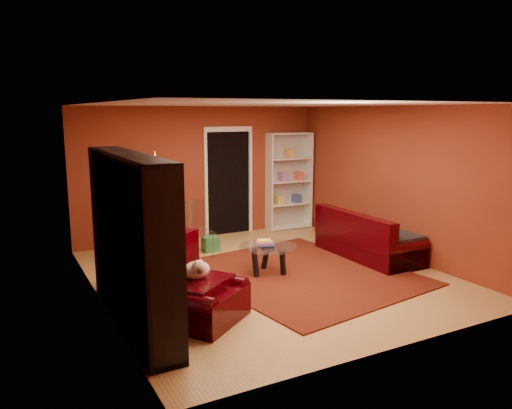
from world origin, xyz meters
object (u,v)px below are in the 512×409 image
gift_box_red (145,242)px  coffee_table (268,260)px  gift_box_teal (158,241)px  acrylic_chair (198,233)px  christmas_tree (157,206)px  white_bookshelf (289,181)px  rug (301,274)px  gift_box_green (210,244)px  dog (197,270)px  sofa (369,234)px  media_unit (131,240)px  armchair (198,288)px

gift_box_red → coffee_table: 2.74m
gift_box_teal → acrylic_chair: acrylic_chair is taller
christmas_tree → white_bookshelf: white_bookshelf is taller
rug → gift_box_green: 2.02m
dog → sofa: (3.58, 1.04, -0.19)m
coffee_table → rug: bearing=-28.3°
rug → coffee_table: (-0.45, 0.24, 0.22)m
christmas_tree → gift_box_teal: christmas_tree is taller
media_unit → dog: media_unit is taller
rug → gift_box_green: bearing=111.4°
christmas_tree → gift_box_teal: size_ratio=5.66×
christmas_tree → coffee_table: (1.22, -1.76, -0.67)m
rug → armchair: 2.26m
christmas_tree → armchair: 2.95m
coffee_table → gift_box_red: bearing=117.6°
christmas_tree → armchair: size_ratio=1.78×
rug → acrylic_chair: (-1.08, 1.58, 0.44)m
gift_box_green → gift_box_red: (-0.99, 0.80, -0.02)m
gift_box_teal → armchair: bearing=-98.6°
sofa → media_unit: bearing=100.5°
gift_box_green → acrylic_chair: acrylic_chair is taller
christmas_tree → gift_box_red: christmas_tree is taller
media_unit → coffee_table: size_ratio=2.97×
gift_box_teal → gift_box_green: gift_box_teal is taller
gift_box_red → sofa: bearing=-36.7°
rug → christmas_tree: christmas_tree is taller
rug → sofa: size_ratio=1.71×
rug → gift_box_teal: 2.84m
rug → acrylic_chair: 1.96m
rug → coffee_table: 0.56m
sofa → coffee_table: size_ratio=2.19×
media_unit → gift_box_green: (2.02, 2.45, -0.88)m
christmas_tree → acrylic_chair: (0.59, -0.43, -0.45)m
media_unit → white_bookshelf: size_ratio=1.25×
christmas_tree → armchair: (-0.37, -2.88, -0.49)m
gift_box_green → dog: bearing=-115.9°
rug → white_bookshelf: white_bookshelf is taller
christmas_tree → gift_box_teal: 0.83m
gift_box_green → sofa: 2.82m
gift_box_green → coffee_table: 1.66m
media_unit → gift_box_teal: size_ratio=8.06×
white_bookshelf → armchair: bearing=-131.4°
gift_box_teal → armchair: (-0.49, -3.25, 0.25)m
dog → media_unit: bearing=125.5°
gift_box_red → armchair: 3.57m
armchair → sofa: (3.59, 1.11, 0.01)m
christmas_tree → gift_box_green: bearing=-8.1°
rug → dog: bearing=-158.4°
christmas_tree → dog: size_ratio=4.65×
dog → sofa: sofa is taller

